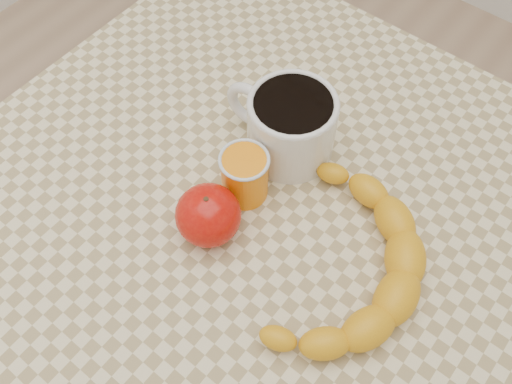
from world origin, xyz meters
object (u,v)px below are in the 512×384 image
Objects in this scene: orange_juice_glass at (245,175)px; apple at (208,215)px; table at (256,231)px; coffee_mug at (289,124)px; banana at (345,264)px.

orange_juice_glass is 0.07m from apple.
coffee_mug is (-0.02, 0.09, 0.14)m from table.
banana is (0.17, -0.11, -0.03)m from coffee_mug.
orange_juice_glass is 0.17m from banana.
banana is (0.17, -0.02, -0.01)m from orange_juice_glass.
table is at bearing -79.10° from coffee_mug.
table is 0.14m from apple.
orange_juice_glass is at bearing 175.13° from table.
orange_juice_glass is at bearing 91.30° from apple.
coffee_mug is 0.17m from apple.
table is at bearing 75.69° from apple.
table is 7.95× the size of apple.
apple reaches higher than table.
orange_juice_glass and apple have the same top height.
apple is at bearing -104.31° from table.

